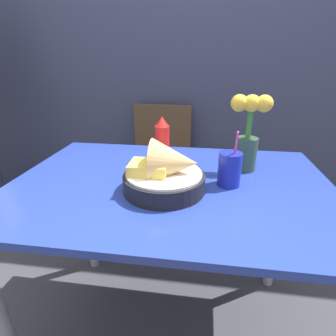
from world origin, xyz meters
TOP-DOWN VIEW (x-y plane):
  - ground_plane at (0.00, 0.00)m, footprint 12.00×12.00m
  - wall_window at (0.00, 1.06)m, footprint 7.00×0.06m
  - dining_table at (0.00, 0.00)m, footprint 1.14×0.79m
  - chair_far_window at (-0.18, 0.85)m, footprint 0.40×0.40m
  - food_basket at (-0.00, -0.07)m, footprint 0.27×0.27m
  - ketchup_bottle at (-0.05, 0.13)m, footprint 0.06×0.06m
  - drink_cup at (0.20, -0.00)m, footprint 0.08×0.08m
  - flower_vase at (0.27, 0.15)m, footprint 0.15×0.08m

SIDE VIEW (x-z plane):
  - ground_plane at x=0.00m, z-range 0.00..0.00m
  - chair_far_window at x=-0.18m, z-range 0.08..0.96m
  - dining_table at x=0.00m, z-range 0.27..1.03m
  - drink_cup at x=0.20m, z-range 0.72..0.92m
  - food_basket at x=0.00m, z-range 0.73..0.91m
  - ketchup_bottle at x=-0.05m, z-range 0.76..0.96m
  - flower_vase at x=0.27m, z-range 0.77..1.06m
  - wall_window at x=0.00m, z-range 0.00..2.60m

